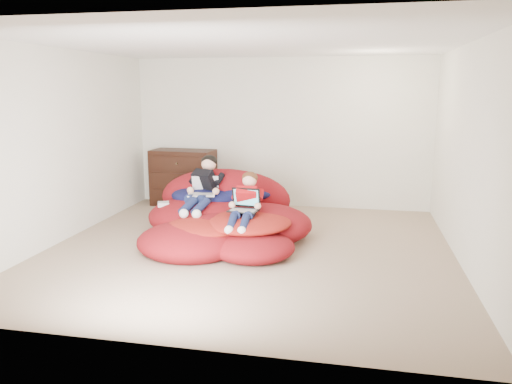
# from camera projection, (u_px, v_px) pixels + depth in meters

# --- Properties ---
(room_shell) EXTENTS (5.10, 5.10, 2.77)m
(room_shell) POSITION_uv_depth(u_px,v_px,m) (249.00, 232.00, 6.24)
(room_shell) COLOR tan
(room_shell) RESTS_ON ground
(dresser) EXTENTS (1.09, 0.62, 0.96)m
(dresser) POSITION_uv_depth(u_px,v_px,m) (183.00, 177.00, 8.64)
(dresser) COLOR black
(dresser) RESTS_ON ground
(beanbag_pile) EXTENTS (2.33, 2.41, 0.91)m
(beanbag_pile) POSITION_uv_depth(u_px,v_px,m) (223.00, 218.00, 6.78)
(beanbag_pile) COLOR maroon
(beanbag_pile) RESTS_ON ground
(cream_pillow) EXTENTS (0.42, 0.27, 0.27)m
(cream_pillow) POSITION_uv_depth(u_px,v_px,m) (204.00, 179.00, 7.67)
(cream_pillow) COLOR beige
(cream_pillow) RESTS_ON beanbag_pile
(older_boy) EXTENTS (0.41, 1.04, 0.70)m
(older_boy) POSITION_uv_depth(u_px,v_px,m) (204.00, 185.00, 6.87)
(older_boy) COLOR black
(older_boy) RESTS_ON beanbag_pile
(younger_boy) EXTENTS (0.29, 0.96, 0.62)m
(younger_boy) POSITION_uv_depth(u_px,v_px,m) (246.00, 201.00, 6.28)
(younger_boy) COLOR #B71014
(younger_boy) RESTS_ON beanbag_pile
(laptop_white) EXTENTS (0.42, 0.46, 0.24)m
(laptop_white) POSITION_uv_depth(u_px,v_px,m) (203.00, 190.00, 6.84)
(laptop_white) COLOR silver
(laptop_white) RESTS_ON older_boy
(laptop_black) EXTENTS (0.39, 0.34, 0.27)m
(laptop_black) POSITION_uv_depth(u_px,v_px,m) (245.00, 205.00, 6.23)
(laptop_black) COLOR black
(laptop_black) RESTS_ON younger_boy
(power_adapter) EXTENTS (0.20, 0.20, 0.06)m
(power_adapter) POSITION_uv_depth(u_px,v_px,m) (163.00, 204.00, 6.89)
(power_adapter) COLOR silver
(power_adapter) RESTS_ON beanbag_pile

